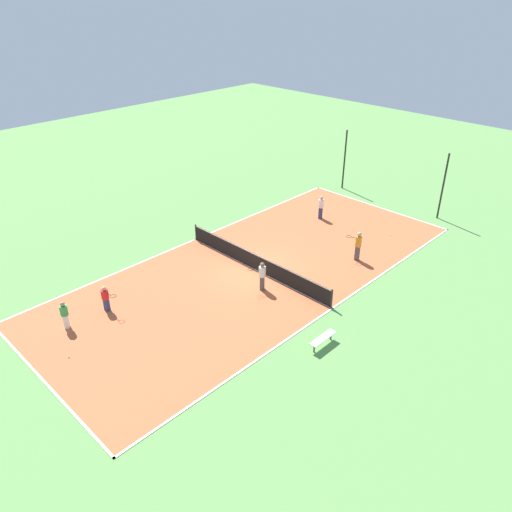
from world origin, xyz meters
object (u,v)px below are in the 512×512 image
bench (323,339)px  tennis_ball_right_alley (69,357)px  player_coach_red (105,297)px  tennis_ball_midcourt (391,235)px  player_far_white (262,274)px  player_center_orange (358,244)px  tennis_net (256,261)px  fence_post_back_right (443,187)px  fence_post_back_left (345,160)px  player_near_white (321,206)px  player_far_green (64,313)px

bench → tennis_ball_right_alley: (-7.29, -8.31, -0.33)m
player_coach_red → tennis_ball_midcourt: 17.86m
player_far_white → bench: bearing=121.4°
player_center_orange → tennis_ball_right_alley: (-3.94, -15.82, -1.00)m
tennis_net → fence_post_back_right: fence_post_back_right is taller
player_far_white → player_coach_red: bearing=15.2°
player_coach_red → tennis_ball_midcourt: player_coach_red is taller
tennis_ball_right_alley → tennis_net: bearing=87.0°
player_coach_red → tennis_ball_right_alley: bearing=-68.7°
bench → player_far_white: player_far_white is taller
fence_post_back_left → tennis_ball_right_alley: bearing=-82.2°
player_center_orange → tennis_ball_midcourt: bearing=-101.4°
fence_post_back_right → tennis_ball_right_alley: bearing=-100.5°
tennis_net → player_near_white: size_ratio=6.52×
tennis_ball_right_alley → fence_post_back_right: 25.05m
bench → player_near_white: size_ratio=0.93×
fence_post_back_right → player_near_white: bearing=-134.7°
player_near_white → fence_post_back_right: size_ratio=0.36×
player_far_green → fence_post_back_right: (6.55, 23.55, 1.44)m
tennis_ball_right_alley → fence_post_back_left: 24.87m
tennis_net → bench: 7.20m
player_coach_red → tennis_ball_right_alley: size_ratio=19.98×
bench → fence_post_back_right: 16.56m
bench → player_coach_red: player_coach_red is taller
player_far_white → fence_post_back_right: size_ratio=0.35×
player_coach_red → player_far_green: player_far_green is taller
player_far_green → player_near_white: bearing=123.4°
player_far_white → fence_post_back_right: (2.33, 14.82, 1.33)m
bench → fence_post_back_left: size_ratio=0.33×
fence_post_back_right → player_center_orange: bearing=-93.9°
bench → player_far_green: 11.86m
player_near_white → tennis_ball_midcourt: (4.76, 1.13, -0.88)m
tennis_ball_right_alley → fence_post_back_left: (-3.37, 24.54, 2.21)m
player_near_white → fence_post_back_left: size_ratio=0.36×
player_center_orange → tennis_ball_midcourt: (-0.26, 4.17, -1.00)m
tennis_net → player_near_white: 8.10m
player_coach_red → player_far_white: player_far_white is taller
fence_post_back_right → fence_post_back_left: bearing=180.0°
tennis_ball_midcourt → player_far_green: bearing=-106.7°
tennis_net → player_coach_red: bearing=-107.6°
player_coach_red → player_near_white: size_ratio=0.84×
tennis_net → bench: (6.71, -2.62, -0.17)m
player_coach_red → player_near_white: player_near_white is taller
bench → tennis_ball_midcourt: bench is taller
player_center_orange → fence_post_back_right: (0.59, 8.72, 1.21)m
player_center_orange → fence_post_back_right: bearing=-109.0°
player_far_green → tennis_ball_right_alley: (2.02, -0.98, -0.77)m
tennis_ball_right_alley → player_near_white: bearing=93.3°
fence_post_back_right → tennis_ball_midcourt: bearing=-100.7°
tennis_net → fence_post_back_right: (3.95, 13.61, 1.71)m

